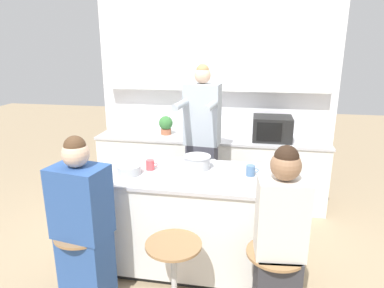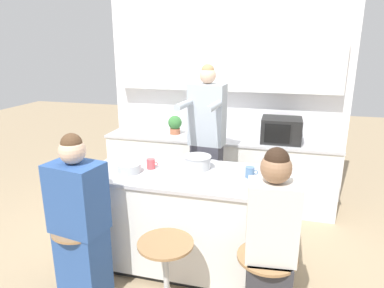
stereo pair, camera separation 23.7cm
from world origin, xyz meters
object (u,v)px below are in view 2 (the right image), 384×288
(cooking_pot, at_px, (198,162))
(fruit_bowl, at_px, (129,168))
(bar_stool_leftmost, at_px, (82,256))
(person_seated_near, at_px, (270,254))
(banana_bunch, at_px, (274,194))
(microwave, at_px, (281,130))
(bar_stool_center, at_px, (166,272))
(coffee_cup_near, at_px, (151,164))
(coffee_cup_far, at_px, (250,172))
(person_cooking, at_px, (207,150))
(bar_stool_rightmost, at_px, (265,287))
(person_wrapped_blanket, at_px, (80,225))
(kitchen_island, at_px, (190,219))
(potted_plant, at_px, (175,124))

(cooking_pot, xyz_separation_m, fruit_bowl, (-0.57, -0.26, -0.02))
(bar_stool_leftmost, height_order, person_seated_near, person_seated_near)
(banana_bunch, bearing_deg, microwave, 89.25)
(bar_stool_center, height_order, cooking_pot, cooking_pot)
(bar_stool_leftmost, height_order, banana_bunch, banana_bunch)
(fruit_bowl, distance_m, microwave, 2.01)
(coffee_cup_near, xyz_separation_m, coffee_cup_far, (0.91, 0.02, 0.00))
(person_cooking, distance_m, cooking_pot, 0.60)
(bar_stool_leftmost, distance_m, microwave, 2.65)
(fruit_bowl, distance_m, coffee_cup_far, 1.07)
(bar_stool_leftmost, bearing_deg, banana_bunch, 13.40)
(bar_stool_center, relative_size, bar_stool_rightmost, 1.00)
(person_wrapped_blanket, relative_size, banana_bunch, 10.49)
(kitchen_island, distance_m, bar_stool_leftmost, 0.99)
(coffee_cup_near, distance_m, coffee_cup_far, 0.91)
(potted_plant, bearing_deg, person_cooking, -50.65)
(bar_stool_center, height_order, coffee_cup_near, coffee_cup_near)
(fruit_bowl, distance_m, banana_bunch, 1.29)
(cooking_pot, bearing_deg, fruit_bowl, -155.84)
(bar_stool_center, height_order, potted_plant, potted_plant)
(microwave, bearing_deg, bar_stool_leftmost, -125.81)
(microwave, bearing_deg, fruit_bowl, -130.31)
(person_cooking, relative_size, potted_plant, 7.50)
(bar_stool_leftmost, distance_m, person_wrapped_blanket, 0.30)
(fruit_bowl, bearing_deg, bar_stool_leftmost, -110.09)
(bar_stool_center, distance_m, coffee_cup_far, 1.07)
(bar_stool_leftmost, xyz_separation_m, microwave, (1.50, 2.08, 0.65))
(bar_stool_leftmost, relative_size, microwave, 1.35)
(bar_stool_leftmost, bearing_deg, bar_stool_rightmost, 0.25)
(bar_stool_rightmost, bearing_deg, fruit_bowl, 156.88)
(bar_stool_rightmost, distance_m, microwave, 2.18)
(coffee_cup_near, relative_size, microwave, 0.23)
(person_seated_near, relative_size, coffee_cup_far, 12.90)
(bar_stool_leftmost, bearing_deg, cooking_pot, 46.18)
(coffee_cup_far, height_order, microwave, microwave)
(person_seated_near, bearing_deg, banana_bunch, 84.63)
(microwave, bearing_deg, kitchen_island, -118.40)
(person_seated_near, bearing_deg, microwave, 83.71)
(coffee_cup_near, relative_size, potted_plant, 0.44)
(kitchen_island, bearing_deg, bar_stool_center, -90.00)
(cooking_pot, bearing_deg, microwave, 60.24)
(bar_stool_leftmost, bearing_deg, coffee_cup_far, 29.09)
(coffee_cup_far, bearing_deg, person_wrapped_blanket, -149.88)
(bar_stool_rightmost, relative_size, fruit_bowl, 3.04)
(bar_stool_center, bearing_deg, kitchen_island, 90.00)
(person_seated_near, height_order, potted_plant, person_seated_near)
(person_cooking, bearing_deg, kitchen_island, -83.99)
(potted_plant, bearing_deg, person_wrapped_blanket, -92.92)
(person_wrapped_blanket, bearing_deg, coffee_cup_far, 39.51)
(kitchen_island, height_order, bar_stool_rightmost, kitchen_island)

